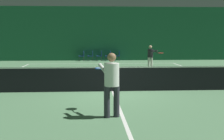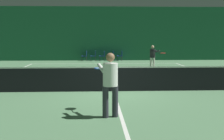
{
  "view_description": "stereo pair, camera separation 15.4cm",
  "coord_description": "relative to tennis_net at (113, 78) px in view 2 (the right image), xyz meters",
  "views": [
    {
      "loc": [
        -0.81,
        -11.75,
        2.13
      ],
      "look_at": [
        -0.11,
        -1.3,
        0.96
      ],
      "focal_mm": 50.0,
      "sensor_mm": 36.0,
      "label": 1
    },
    {
      "loc": [
        -0.65,
        -11.76,
        2.13
      ],
      "look_at": [
        -0.11,
        -1.3,
        0.96
      ],
      "focal_mm": 50.0,
      "sensor_mm": 36.0,
      "label": 2
    }
  ],
  "objects": [
    {
      "name": "courtside_chair_0",
      "position": [
        -1.57,
        14.45,
        -0.03
      ],
      "size": [
        0.44,
        0.44,
        0.84
      ],
      "rotation": [
        0.0,
        0.0,
        -1.57
      ],
      "color": "#2D2D2D",
      "rests_on": "ground"
    },
    {
      "name": "player_near",
      "position": [
        -0.3,
        -3.76,
        0.47
      ],
      "size": [
        0.7,
        1.4,
        1.68
      ],
      "rotation": [
        0.0,
        0.0,
        1.83
      ],
      "color": "#2D2D38",
      "rests_on": "ground"
    },
    {
      "name": "courtside_chair_1",
      "position": [
        -0.83,
        14.45,
        -0.03
      ],
      "size": [
        0.44,
        0.44,
        0.84
      ],
      "rotation": [
        0.0,
        0.0,
        -1.57
      ],
      "color": "#2D2D2D",
      "rests_on": "ground"
    },
    {
      "name": "courtside_chair_3",
      "position": [
        0.67,
        14.45,
        -0.03
      ],
      "size": [
        0.44,
        0.44,
        0.84
      ],
      "rotation": [
        0.0,
        0.0,
        -1.57
      ],
      "color": "#2D2D2D",
      "rests_on": "ground"
    },
    {
      "name": "backdrop_curtain",
      "position": [
        0.0,
        15.0,
        1.78
      ],
      "size": [
        23.0,
        0.12,
        4.57
      ],
      "color": "#1E5B3D",
      "rests_on": "ground"
    },
    {
      "name": "court_line_service_far",
      "position": [
        0.0,
        6.4,
        -0.51
      ],
      "size": [
        8.25,
        0.1,
        0.0
      ],
      "color": "white",
      "rests_on": "ground"
    },
    {
      "name": "player_far",
      "position": [
        2.96,
        7.83,
        0.37
      ],
      "size": [
        0.96,
        1.26,
        1.51
      ],
      "rotation": [
        0.0,
        0.0,
        -1.02
      ],
      "color": "beige",
      "rests_on": "ground"
    },
    {
      "name": "courtside_chair_4",
      "position": [
        1.41,
        14.45,
        -0.03
      ],
      "size": [
        0.44,
        0.44,
        0.84
      ],
      "rotation": [
        0.0,
        0.0,
        -1.57
      ],
      "color": "#2D2D2D",
      "rests_on": "ground"
    },
    {
      "name": "ground_plane",
      "position": [
        0.0,
        0.0,
        -0.51
      ],
      "size": [
        60.0,
        60.0,
        0.0
      ],
      "primitive_type": "plane",
      "color": "#56845B"
    },
    {
      "name": "tennis_net",
      "position": [
        0.0,
        0.0,
        0.0
      ],
      "size": [
        12.0,
        0.1,
        1.07
      ],
      "color": "black",
      "rests_on": "ground"
    },
    {
      "name": "court_line_centre",
      "position": [
        0.0,
        0.0,
        -0.51
      ],
      "size": [
        0.1,
        12.8,
        0.0
      ],
      "color": "white",
      "rests_on": "ground"
    },
    {
      "name": "court_line_baseline_far",
      "position": [
        0.0,
        11.9,
        -0.51
      ],
      "size": [
        11.0,
        0.1,
        0.0
      ],
      "color": "white",
      "rests_on": "ground"
    },
    {
      "name": "courtside_chair_2",
      "position": [
        -0.08,
        14.45,
        -0.03
      ],
      "size": [
        0.44,
        0.44,
        0.84
      ],
      "rotation": [
        0.0,
        0.0,
        -1.57
      ],
      "color": "#2D2D2D",
      "rests_on": "ground"
    }
  ]
}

